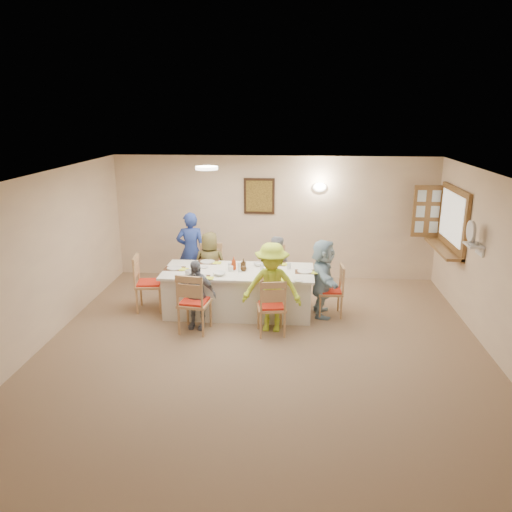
# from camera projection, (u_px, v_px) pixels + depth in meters

# --- Properties ---
(ground) EXTENTS (7.00, 7.00, 0.00)m
(ground) POSITION_uv_depth(u_px,v_px,m) (262.00, 354.00, 7.15)
(ground) COLOR #8B6F54
(room_walls) EXTENTS (7.00, 7.00, 7.00)m
(room_walls) POSITION_uv_depth(u_px,v_px,m) (263.00, 252.00, 6.73)
(room_walls) COLOR beige
(room_walls) RESTS_ON ground
(wall_picture) EXTENTS (0.62, 0.05, 0.72)m
(wall_picture) POSITION_uv_depth(u_px,v_px,m) (259.00, 196.00, 10.01)
(wall_picture) COLOR #3C2415
(wall_picture) RESTS_ON room_walls
(wall_sconce) EXTENTS (0.26, 0.09, 0.18)m
(wall_sconce) POSITION_uv_depth(u_px,v_px,m) (320.00, 187.00, 9.84)
(wall_sconce) COLOR white
(wall_sconce) RESTS_ON room_walls
(ceiling_light) EXTENTS (0.36, 0.36, 0.05)m
(ceiling_light) POSITION_uv_depth(u_px,v_px,m) (207.00, 168.00, 7.97)
(ceiling_light) COLOR white
(ceiling_light) RESTS_ON room_walls
(serving_hatch) EXTENTS (0.06, 1.50, 1.15)m
(serving_hatch) POSITION_uv_depth(u_px,v_px,m) (453.00, 220.00, 8.78)
(serving_hatch) COLOR brown
(serving_hatch) RESTS_ON room_walls
(hatch_sill) EXTENTS (0.30, 1.50, 0.05)m
(hatch_sill) POSITION_uv_depth(u_px,v_px,m) (443.00, 248.00, 8.94)
(hatch_sill) COLOR brown
(hatch_sill) RESTS_ON room_walls
(shutter_door) EXTENTS (0.55, 0.04, 1.00)m
(shutter_door) POSITION_uv_depth(u_px,v_px,m) (427.00, 211.00, 9.53)
(shutter_door) COLOR brown
(shutter_door) RESTS_ON room_walls
(fan_shelf) EXTENTS (0.22, 0.36, 0.03)m
(fan_shelf) POSITION_uv_depth(u_px,v_px,m) (474.00, 245.00, 7.52)
(fan_shelf) COLOR white
(fan_shelf) RESTS_ON room_walls
(desk_fan) EXTENTS (0.30, 0.30, 0.28)m
(desk_fan) POSITION_uv_depth(u_px,v_px,m) (473.00, 236.00, 7.48)
(desk_fan) COLOR #A5A5A8
(desk_fan) RESTS_ON fan_shelf
(dining_table) EXTENTS (2.54, 1.07, 0.76)m
(dining_table) POSITION_uv_depth(u_px,v_px,m) (239.00, 291.00, 8.52)
(dining_table) COLOR white
(dining_table) RESTS_ON ground
(chair_back_left) EXTENTS (0.52, 0.52, 0.96)m
(chair_back_left) POSITION_uv_depth(u_px,v_px,m) (211.00, 270.00, 9.31)
(chair_back_left) COLOR tan
(chair_back_left) RESTS_ON ground
(chair_back_right) EXTENTS (0.54, 0.54, 0.95)m
(chair_back_right) POSITION_uv_depth(u_px,v_px,m) (276.00, 272.00, 9.22)
(chair_back_right) COLOR tan
(chair_back_right) RESTS_ON ground
(chair_front_left) EXTENTS (0.53, 0.53, 0.99)m
(chair_front_left) POSITION_uv_depth(u_px,v_px,m) (194.00, 301.00, 7.77)
(chair_front_left) COLOR tan
(chair_front_left) RESTS_ON ground
(chair_front_right) EXTENTS (0.51, 0.51, 0.92)m
(chair_front_right) POSITION_uv_depth(u_px,v_px,m) (271.00, 306.00, 7.69)
(chair_front_right) COLOR tan
(chair_front_right) RESTS_ON ground
(chair_left_end) EXTENTS (0.53, 0.53, 0.99)m
(chair_left_end) POSITION_uv_depth(u_px,v_px,m) (149.00, 283.00, 8.61)
(chair_left_end) COLOR tan
(chair_left_end) RESTS_ON ground
(chair_right_end) EXTENTS (0.45, 0.45, 0.89)m
(chair_right_end) POSITION_uv_depth(u_px,v_px,m) (330.00, 290.00, 8.39)
(chair_right_end) COLOR tan
(chair_right_end) RESTS_ON ground
(diner_back_left) EXTENTS (0.62, 0.41, 1.25)m
(diner_back_left) POSITION_uv_depth(u_px,v_px,m) (210.00, 265.00, 9.15)
(diner_back_left) COLOR brown
(diner_back_left) RESTS_ON ground
(diner_back_right) EXTENTS (0.60, 0.48, 1.19)m
(diner_back_right) POSITION_uv_depth(u_px,v_px,m) (275.00, 268.00, 9.07)
(diner_back_right) COLOR #92949F
(diner_back_right) RESTS_ON ground
(diner_front_left) EXTENTS (0.73, 0.44, 1.13)m
(diner_front_left) POSITION_uv_depth(u_px,v_px,m) (196.00, 294.00, 7.87)
(diner_front_left) COLOR slate
(diner_front_left) RESTS_ON ground
(diner_front_right) EXTENTS (1.01, 0.67, 1.43)m
(diner_front_right) POSITION_uv_depth(u_px,v_px,m) (272.00, 287.00, 7.73)
(diner_front_right) COLOR #C5E632
(diner_front_right) RESTS_ON ground
(diner_right_end) EXTENTS (1.26, 0.50, 1.33)m
(diner_right_end) POSITION_uv_depth(u_px,v_px,m) (323.00, 278.00, 8.34)
(diner_right_end) COLOR #A8CADB
(diner_right_end) RESTS_ON ground
(caregiver) EXTENTS (0.67, 0.55, 1.51)m
(caregiver) POSITION_uv_depth(u_px,v_px,m) (191.00, 251.00, 9.60)
(caregiver) COLOR #273E97
(caregiver) RESTS_ON ground
(placemat_fl) EXTENTS (0.35, 0.26, 0.01)m
(placemat_fl) POSITION_uv_depth(u_px,v_px,m) (199.00, 277.00, 8.06)
(placemat_fl) COLOR #472B19
(placemat_fl) RESTS_ON dining_table
(plate_fl) EXTENTS (0.25, 0.25, 0.02)m
(plate_fl) POSITION_uv_depth(u_px,v_px,m) (199.00, 277.00, 8.06)
(plate_fl) COLOR white
(plate_fl) RESTS_ON dining_table
(napkin_fl) EXTENTS (0.14, 0.14, 0.01)m
(napkin_fl) POSITION_uv_depth(u_px,v_px,m) (209.00, 278.00, 8.00)
(napkin_fl) COLOR #DEEF32
(napkin_fl) RESTS_ON dining_table
(placemat_fr) EXTENTS (0.38, 0.28, 0.01)m
(placemat_fr) POSITION_uv_depth(u_px,v_px,m) (273.00, 279.00, 7.97)
(placemat_fr) COLOR #472B19
(placemat_fr) RESTS_ON dining_table
(plate_fr) EXTENTS (0.23, 0.23, 0.01)m
(plate_fr) POSITION_uv_depth(u_px,v_px,m) (273.00, 279.00, 7.97)
(plate_fr) COLOR white
(plate_fr) RESTS_ON dining_table
(napkin_fr) EXTENTS (0.14, 0.14, 0.01)m
(napkin_fr) POSITION_uv_depth(u_px,v_px,m) (284.00, 280.00, 7.90)
(napkin_fr) COLOR #DEEF32
(napkin_fr) RESTS_ON dining_table
(placemat_bl) EXTENTS (0.37, 0.27, 0.01)m
(placemat_bl) POSITION_uv_depth(u_px,v_px,m) (208.00, 262.00, 8.86)
(placemat_bl) COLOR #472B19
(placemat_bl) RESTS_ON dining_table
(plate_bl) EXTENTS (0.26, 0.26, 0.02)m
(plate_bl) POSITION_uv_depth(u_px,v_px,m) (207.00, 262.00, 8.86)
(plate_bl) COLOR white
(plate_bl) RESTS_ON dining_table
(napkin_bl) EXTENTS (0.14, 0.14, 0.01)m
(napkin_bl) POSITION_uv_depth(u_px,v_px,m) (217.00, 263.00, 8.80)
(napkin_bl) COLOR #DEEF32
(napkin_bl) RESTS_ON dining_table
(placemat_br) EXTENTS (0.37, 0.28, 0.01)m
(placemat_br) POSITION_uv_depth(u_px,v_px,m) (275.00, 264.00, 8.77)
(placemat_br) COLOR #472B19
(placemat_br) RESTS_ON dining_table
(plate_br) EXTENTS (0.26, 0.26, 0.02)m
(plate_br) POSITION_uv_depth(u_px,v_px,m) (275.00, 263.00, 8.77)
(plate_br) COLOR white
(plate_br) RESTS_ON dining_table
(napkin_br) EXTENTS (0.14, 0.14, 0.01)m
(napkin_br) POSITION_uv_depth(u_px,v_px,m) (285.00, 264.00, 8.71)
(napkin_br) COLOR #DEEF32
(napkin_br) RESTS_ON dining_table
(placemat_le) EXTENTS (0.35, 0.26, 0.01)m
(placemat_le) POSITION_uv_depth(u_px,v_px,m) (174.00, 269.00, 8.50)
(placemat_le) COLOR #472B19
(placemat_le) RESTS_ON dining_table
(plate_le) EXTENTS (0.25, 0.25, 0.02)m
(plate_le) POSITION_uv_depth(u_px,v_px,m) (174.00, 268.00, 8.50)
(plate_le) COLOR white
(plate_le) RESTS_ON dining_table
(napkin_le) EXTENTS (0.15, 0.15, 0.01)m
(napkin_le) POSITION_uv_depth(u_px,v_px,m) (184.00, 269.00, 8.44)
(napkin_le) COLOR #DEEF32
(napkin_le) RESTS_ON dining_table
(placemat_re) EXTENTS (0.33, 0.25, 0.01)m
(placemat_re) POSITION_uv_depth(u_px,v_px,m) (305.00, 272.00, 8.33)
(placemat_re) COLOR #472B19
(placemat_re) RESTS_ON dining_table
(plate_re) EXTENTS (0.25, 0.25, 0.02)m
(plate_re) POSITION_uv_depth(u_px,v_px,m) (305.00, 271.00, 8.33)
(plate_re) COLOR white
(plate_re) RESTS_ON dining_table
(napkin_re) EXTENTS (0.14, 0.14, 0.01)m
(napkin_re) POSITION_uv_depth(u_px,v_px,m) (316.00, 273.00, 8.27)
(napkin_re) COLOR #DEEF32
(napkin_re) RESTS_ON dining_table
(teacup_a) EXTENTS (0.18, 0.18, 0.09)m
(teacup_a) POSITION_uv_depth(u_px,v_px,m) (189.00, 273.00, 8.16)
(teacup_a) COLOR white
(teacup_a) RESTS_ON dining_table
(teacup_b) EXTENTS (0.11, 0.11, 0.09)m
(teacup_b) POSITION_uv_depth(u_px,v_px,m) (265.00, 259.00, 8.87)
(teacup_b) COLOR white
(teacup_b) RESTS_ON dining_table
(bowl_a) EXTENTS (0.33, 0.33, 0.05)m
(bowl_a) POSITION_uv_depth(u_px,v_px,m) (220.00, 274.00, 8.16)
(bowl_a) COLOR white
(bowl_a) RESTS_ON dining_table
(bowl_b) EXTENTS (0.22, 0.22, 0.05)m
(bowl_b) POSITION_uv_depth(u_px,v_px,m) (259.00, 264.00, 8.66)
(bowl_b) COLOR white
(bowl_b) RESTS_ON dining_table
(condiment_ketchup) EXTENTS (0.14, 0.14, 0.22)m
(condiment_ketchup) POSITION_uv_depth(u_px,v_px,m) (234.00, 263.00, 8.42)
(condiment_ketchup) COLOR #BD3A10
(condiment_ketchup) RESTS_ON dining_table
(condiment_brown) EXTENTS (0.09, 0.10, 0.18)m
(condiment_brown) POSITION_uv_depth(u_px,v_px,m) (243.00, 264.00, 8.47)
(condiment_brown) COLOR #3D2610
(condiment_brown) RESTS_ON dining_table
(condiment_malt) EXTENTS (0.13, 0.13, 0.13)m
(condiment_malt) POSITION_uv_depth(u_px,v_px,m) (244.00, 267.00, 8.37)
(condiment_malt) COLOR #3D2610
(condiment_malt) RESTS_ON dining_table
(drinking_glass) EXTENTS (0.07, 0.07, 0.10)m
(drinking_glass) POSITION_uv_depth(u_px,v_px,m) (230.00, 266.00, 8.46)
(drinking_glass) COLOR silver
(drinking_glass) RESTS_ON dining_table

